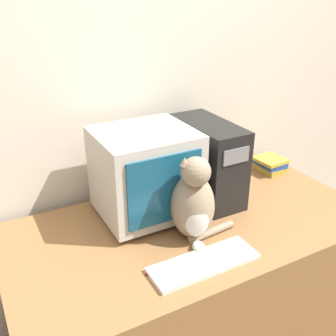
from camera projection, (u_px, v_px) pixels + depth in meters
wall_back at (144, 84)px, 1.95m from camera, size 7.00×0.05×2.50m
desk at (190, 284)px, 1.94m from camera, size 1.66×0.84×0.71m
crt_monitor at (146, 173)px, 1.77m from camera, size 0.42×0.39×0.41m
computer_tower at (208, 161)px, 1.94m from camera, size 0.20×0.43×0.39m
keyboard at (204, 263)px, 1.52m from camera, size 0.44×0.15×0.02m
cat at (194, 203)px, 1.63m from camera, size 0.31×0.28×0.39m
book_stack at (269, 164)px, 2.27m from camera, size 0.16×0.18×0.08m
pen at (160, 267)px, 1.51m from camera, size 0.14×0.04×0.01m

